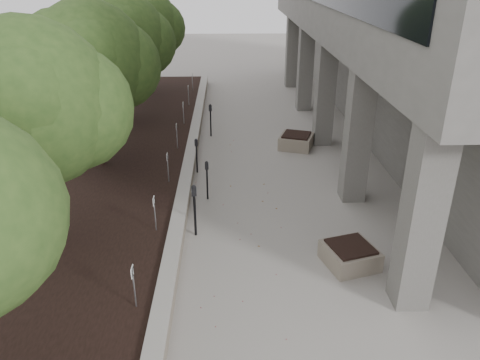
{
  "coord_description": "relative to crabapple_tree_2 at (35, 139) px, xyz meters",
  "views": [
    {
      "loc": [
        -0.47,
        -7.07,
        6.67
      ],
      "look_at": [
        -0.12,
        5.34,
        0.96
      ],
      "focal_mm": 35.03,
      "sensor_mm": 36.0,
      "label": 1
    }
  ],
  "objects": [
    {
      "name": "parking_sign_8",
      "position": [
        2.45,
        15.5,
        -2.24
      ],
      "size": [
        0.04,
        0.22,
        0.96
      ],
      "primitive_type": null,
      "color": "black",
      "rests_on": "planting_bed"
    },
    {
      "name": "crabapple_tree_4",
      "position": [
        0.0,
        10.0,
        0.0
      ],
      "size": [
        4.6,
        4.0,
        5.44
      ],
      "primitive_type": null,
      "color": "#2E4B1C",
      "rests_on": "planting_bed"
    },
    {
      "name": "parking_sign_6",
      "position": [
        2.45,
        9.5,
        -2.24
      ],
      "size": [
        0.04,
        0.22,
        0.96
      ],
      "primitive_type": null,
      "color": "black",
      "rests_on": "planting_bed"
    },
    {
      "name": "parking_sign_5",
      "position": [
        2.45,
        6.5,
        -2.24
      ],
      "size": [
        0.04,
        0.22,
        0.96
      ],
      "primitive_type": null,
      "color": "black",
      "rests_on": "planting_bed"
    },
    {
      "name": "berry_scatter",
      "position": [
        4.7,
        2.0,
        -3.11
      ],
      "size": [
        3.3,
        14.1,
        0.02
      ],
      "primitive_type": null,
      "color": "maroon",
      "rests_on": "ground"
    },
    {
      "name": "retaining_wall",
      "position": [
        2.97,
        6.0,
        -2.87
      ],
      "size": [
        0.39,
        26.0,
        0.5
      ],
      "primitive_type": null,
      "color": "gray",
      "rests_on": "ground"
    },
    {
      "name": "parking_meter_4",
      "position": [
        3.25,
        5.12,
        -2.49
      ],
      "size": [
        0.14,
        0.11,
        1.26
      ],
      "primitive_type": null,
      "rotation": [
        0.0,
        0.0,
        0.16
      ],
      "color": "black",
      "rests_on": "ground"
    },
    {
      "name": "crabapple_tree_3",
      "position": [
        0.0,
        5.0,
        0.0
      ],
      "size": [
        4.6,
        4.0,
        5.44
      ],
      "primitive_type": null,
      "color": "#2E4B1C",
      "rests_on": "planting_bed"
    },
    {
      "name": "planting_bed",
      "position": [
        -0.7,
        6.0,
        -2.92
      ],
      "size": [
        7.0,
        26.0,
        0.4
      ],
      "primitive_type": "cube",
      "color": "black",
      "rests_on": "ground"
    },
    {
      "name": "parking_sign_3",
      "position": [
        2.45,
        0.5,
        -2.24
      ],
      "size": [
        0.04,
        0.22,
        0.96
      ],
      "primitive_type": null,
      "color": "black",
      "rests_on": "planting_bed"
    },
    {
      "name": "ground",
      "position": [
        4.8,
        -3.0,
        -3.12
      ],
      "size": [
        90.0,
        90.0,
        0.0
      ],
      "primitive_type": "plane",
      "color": "gray",
      "rests_on": "ground"
    },
    {
      "name": "crabapple_tree_2",
      "position": [
        0.0,
        0.0,
        0.0
      ],
      "size": [
        4.6,
        4.0,
        5.44
      ],
      "primitive_type": null,
      "color": "#2E4B1C",
      "rests_on": "planting_bed"
    },
    {
      "name": "parking_sign_7",
      "position": [
        2.45,
        12.5,
        -2.24
      ],
      "size": [
        0.04,
        0.22,
        0.96
      ],
      "primitive_type": null,
      "color": "black",
      "rests_on": "planting_bed"
    },
    {
      "name": "parking_meter_3",
      "position": [
        3.69,
        3.04,
        -2.48
      ],
      "size": [
        0.13,
        0.1,
        1.28
      ],
      "primitive_type": null,
      "rotation": [
        0.0,
        0.0,
        0.05
      ],
      "color": "black",
      "rests_on": "ground"
    },
    {
      "name": "crabapple_tree_5",
      "position": [
        0.0,
        15.0,
        0.0
      ],
      "size": [
        4.6,
        4.0,
        5.44
      ],
      "primitive_type": null,
      "color": "#2E4B1C",
      "rests_on": "planting_bed"
    },
    {
      "name": "planter_back",
      "position": [
        7.08,
        7.49,
        -2.83
      ],
      "size": [
        1.56,
        1.56,
        0.57
      ],
      "primitive_type": null,
      "rotation": [
        0.0,
        0.0,
        -0.33
      ],
      "color": "gray",
      "rests_on": "ground"
    },
    {
      "name": "parking_meter_2",
      "position": [
        3.44,
        0.89,
        -2.37
      ],
      "size": [
        0.16,
        0.13,
        1.5
      ],
      "primitive_type": null,
      "rotation": [
        0.0,
        0.0,
        0.17
      ],
      "color": "black",
      "rests_on": "ground"
    },
    {
      "name": "parking_sign_2",
      "position": [
        2.45,
        -2.5,
        -2.24
      ],
      "size": [
        0.04,
        0.22,
        0.96
      ],
      "primitive_type": null,
      "color": "black",
      "rests_on": "planting_bed"
    },
    {
      "name": "planter_front",
      "position": [
        7.28,
        -0.59,
        -2.85
      ],
      "size": [
        1.43,
        1.43,
        0.54
      ],
      "primitive_type": null,
      "rotation": [
        0.0,
        0.0,
        0.3
      ],
      "color": "gray",
      "rests_on": "ground"
    },
    {
      "name": "parking_meter_5",
      "position": [
        3.63,
        8.98,
        -2.42
      ],
      "size": [
        0.16,
        0.14,
        1.4
      ],
      "primitive_type": null,
      "rotation": [
        0.0,
        0.0,
        -0.32
      ],
      "color": "black",
      "rests_on": "ground"
    },
    {
      "name": "parking_sign_4",
      "position": [
        2.45,
        3.5,
        -2.24
      ],
      "size": [
        0.04,
        0.22,
        0.96
      ],
      "primitive_type": null,
      "color": "black",
      "rests_on": "planting_bed"
    }
  ]
}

